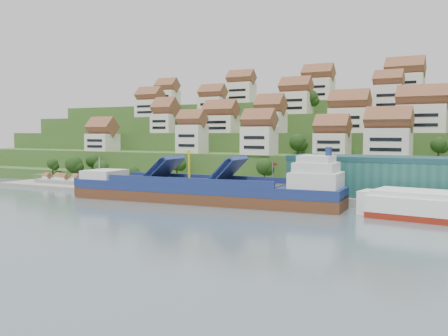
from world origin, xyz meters
The scene contains 10 objects.
ground centered at (0.00, 0.00, 0.00)m, with size 300.00×300.00×0.00m, color slate.
quay centered at (20.00, 15.00, 1.10)m, with size 180.00×14.00×2.20m, color gray.
pebble_beach centered at (-58.00, 12.00, 0.50)m, with size 45.00×20.00×1.00m, color gray.
hillside centered at (0.00, 103.55, 10.66)m, with size 260.00×128.00×31.00m.
hillside_village centered at (10.22, 61.99, 24.96)m, with size 156.33×63.62×29.19m.
hillside_trees centered at (-16.88, 41.77, 15.39)m, with size 143.93×62.23×31.69m.
warehouse centered at (52.00, 17.00, 7.20)m, with size 60.00×15.00×10.00m, color #20574F.
flagpole centered at (18.11, 10.00, 6.88)m, with size 1.28×0.16×8.00m.
beach_huts centered at (-60.00, 10.75, 2.10)m, with size 14.40×3.70×2.20m.
cargo_ship centered at (5.06, -0.92, 3.11)m, with size 73.40×16.92×16.07m.
Camera 1 is at (69.37, -110.54, 17.93)m, focal length 40.00 mm.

